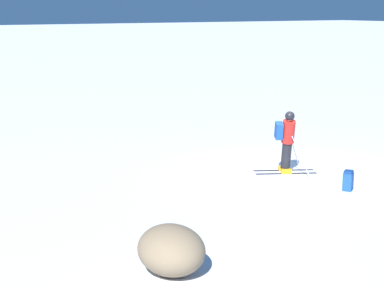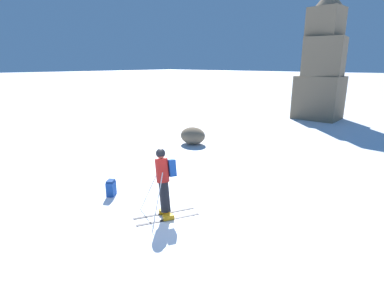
# 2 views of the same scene
# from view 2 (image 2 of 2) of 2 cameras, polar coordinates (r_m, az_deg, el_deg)

# --- Properties ---
(ground_plane) EXTENTS (300.00, 300.00, 0.00)m
(ground_plane) POSITION_cam_2_polar(r_m,az_deg,el_deg) (8.28, -6.02, -13.07)
(ground_plane) COLOR white
(skier) EXTENTS (1.41, 1.70, 1.79)m
(skier) POSITION_cam_2_polar(r_m,az_deg,el_deg) (7.93, -5.37, -6.53)
(skier) COLOR black
(skier) RESTS_ON ground
(rock_pillar) EXTENTS (3.00, 2.63, 8.70)m
(rock_pillar) POSITION_cam_2_polar(r_m,az_deg,el_deg) (23.52, 23.54, 13.23)
(rock_pillar) COLOR #7A664C
(rock_pillar) RESTS_ON ground
(spare_backpack) EXTENTS (0.35, 0.37, 0.50)m
(spare_backpack) POSITION_cam_2_polar(r_m,az_deg,el_deg) (9.50, -15.15, -8.10)
(spare_backpack) COLOR #194293
(spare_backpack) RESTS_ON ground
(exposed_boulder_0) EXTENTS (1.30, 1.11, 0.85)m
(exposed_boulder_0) POSITION_cam_2_polar(r_m,az_deg,el_deg) (14.92, 0.16, 1.60)
(exposed_boulder_0) COLOR #7A664C
(exposed_boulder_0) RESTS_ON ground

